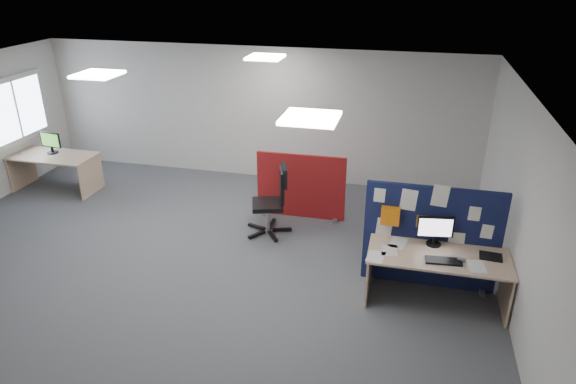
% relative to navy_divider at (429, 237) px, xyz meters
% --- Properties ---
extents(floor, '(9.00, 9.00, 0.00)m').
position_rel_navy_divider_xyz_m(floor, '(-3.46, -0.18, -0.76)').
color(floor, '#4C4F54').
rests_on(floor, ground).
extents(ceiling, '(9.00, 7.00, 0.02)m').
position_rel_navy_divider_xyz_m(ceiling, '(-3.46, -0.18, 1.94)').
color(ceiling, white).
rests_on(ceiling, wall_back).
extents(wall_back, '(9.00, 0.02, 2.70)m').
position_rel_navy_divider_xyz_m(wall_back, '(-3.46, 3.32, 0.59)').
color(wall_back, silver).
rests_on(wall_back, floor).
extents(wall_front, '(9.00, 0.02, 2.70)m').
position_rel_navy_divider_xyz_m(wall_front, '(-3.46, -3.68, 0.59)').
color(wall_front, silver).
rests_on(wall_front, floor).
extents(wall_right, '(0.02, 7.00, 2.70)m').
position_rel_navy_divider_xyz_m(wall_right, '(1.04, -0.18, 0.59)').
color(wall_right, silver).
rests_on(wall_right, floor).
extents(window, '(0.06, 1.70, 1.30)m').
position_rel_navy_divider_xyz_m(window, '(-7.89, 1.82, 0.79)').
color(window, white).
rests_on(window, wall_left).
extents(ceiling_lights, '(4.10, 4.10, 0.04)m').
position_rel_navy_divider_xyz_m(ceiling_lights, '(-3.13, 0.49, 1.91)').
color(ceiling_lights, white).
rests_on(ceiling_lights, ceiling).
extents(navy_divider, '(1.83, 0.30, 1.55)m').
position_rel_navy_divider_xyz_m(navy_divider, '(0.00, 0.00, 0.00)').
color(navy_divider, '#101C3C').
rests_on(navy_divider, floor).
extents(main_desk, '(1.82, 0.81, 0.73)m').
position_rel_navy_divider_xyz_m(main_desk, '(0.12, -0.35, -0.20)').
color(main_desk, tan).
rests_on(main_desk, floor).
extents(monitor_main, '(0.47, 0.20, 0.41)m').
position_rel_navy_divider_xyz_m(monitor_main, '(0.05, -0.14, 0.20)').
color(monitor_main, black).
rests_on(monitor_main, main_desk).
extents(keyboard, '(0.46, 0.22, 0.02)m').
position_rel_navy_divider_xyz_m(keyboard, '(0.17, -0.56, -0.02)').
color(keyboard, black).
rests_on(keyboard, main_desk).
extents(mouse, '(0.11, 0.08, 0.03)m').
position_rel_navy_divider_xyz_m(mouse, '(0.39, -0.49, -0.02)').
color(mouse, '#A9A9AE').
rests_on(mouse, main_desk).
extents(paper_tray, '(0.30, 0.24, 0.01)m').
position_rel_navy_divider_xyz_m(paper_tray, '(0.77, -0.30, -0.02)').
color(paper_tray, black).
rests_on(paper_tray, main_desk).
extents(red_divider, '(1.57, 0.30, 1.18)m').
position_rel_navy_divider_xyz_m(red_divider, '(-2.16, 1.65, -0.18)').
color(red_divider, maroon).
rests_on(red_divider, floor).
extents(second_desk, '(1.63, 0.81, 0.73)m').
position_rel_navy_divider_xyz_m(second_desk, '(-7.14, 1.71, -0.21)').
color(second_desk, tan).
rests_on(second_desk, floor).
extents(monitor_second, '(0.47, 0.21, 0.42)m').
position_rel_navy_divider_xyz_m(monitor_second, '(-7.21, 1.78, 0.20)').
color(monitor_second, black).
rests_on(monitor_second, second_desk).
extents(office_chair, '(0.78, 0.75, 1.18)m').
position_rel_navy_divider_xyz_m(office_chair, '(-2.45, 0.97, -0.09)').
color(office_chair, black).
rests_on(office_chair, floor).
extents(desk_papers, '(1.49, 0.76, 0.00)m').
position_rel_navy_divider_xyz_m(desk_papers, '(-0.26, -0.46, -0.03)').
color(desk_papers, white).
rests_on(desk_papers, main_desk).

